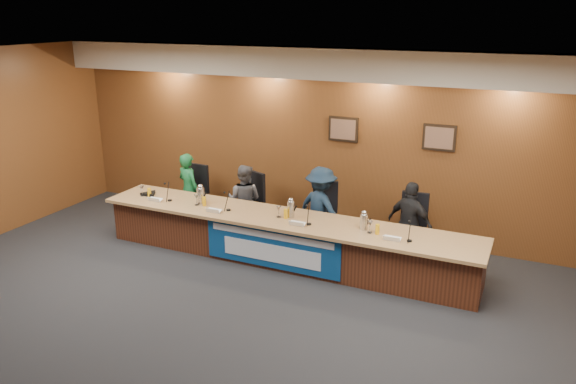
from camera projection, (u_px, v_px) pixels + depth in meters
name	position (u px, v px, depth m)	size (l,w,h in m)	color
floor	(200.00, 337.00, 6.80)	(10.00, 10.00, 0.00)	black
ceiling	(185.00, 68.00, 5.81)	(10.00, 8.00, 0.04)	silver
wall_back	(322.00, 141.00, 9.77)	(10.00, 0.04, 3.20)	brown
soffit	(318.00, 63.00, 9.13)	(10.00, 0.50, 0.50)	beige
dais_body	(283.00, 240.00, 8.77)	(6.00, 0.80, 0.70)	#4A2213
dais_top	(282.00, 219.00, 8.61)	(6.10, 0.95, 0.05)	#9D7347
banner	(271.00, 248.00, 8.40)	(2.20, 0.02, 0.65)	navy
banner_text_upper	(271.00, 236.00, 8.33)	(2.00, 0.01, 0.10)	silver
banner_text_lower	(271.00, 253.00, 8.41)	(1.60, 0.01, 0.28)	silver
wall_photo_left	(343.00, 129.00, 9.50)	(0.52, 0.04, 0.42)	black
wall_photo_right	(439.00, 138.00, 8.87)	(0.52, 0.04, 0.42)	black
panelist_a	(189.00, 190.00, 10.16)	(0.49, 0.32, 1.35)	#155F2F
panelist_b	(244.00, 200.00, 9.72)	(0.62, 0.48, 1.27)	#504F54
panelist_c	(321.00, 208.00, 9.14)	(0.90, 0.52, 1.39)	#14273C
panelist_d	(410.00, 224.00, 8.57)	(0.78, 0.32, 1.33)	black
office_chair_a	(192.00, 198.00, 10.31)	(0.48, 0.48, 0.08)	black
office_chair_b	(247.00, 207.00, 9.85)	(0.48, 0.48, 0.08)	black
office_chair_c	(323.00, 219.00, 9.29)	(0.48, 0.48, 0.08)	black
office_chair_d	(411.00, 233.00, 8.71)	(0.48, 0.48, 0.08)	black
nameplate_a	(154.00, 199.00, 9.27)	(0.24, 0.06, 0.09)	white
microphone_a	(170.00, 200.00, 9.32)	(0.07, 0.07, 0.02)	black
juice_glass_a	(149.00, 192.00, 9.52)	(0.06, 0.06, 0.15)	yellow
water_glass_a	(142.00, 191.00, 9.54)	(0.08, 0.08, 0.18)	silver
nameplate_b	(212.00, 210.00, 8.76)	(0.24, 0.06, 0.09)	white
microphone_b	(228.00, 210.00, 8.88)	(0.07, 0.07, 0.02)	black
juice_glass_b	(204.00, 201.00, 9.07)	(0.06, 0.06, 0.15)	yellow
water_glass_b	(197.00, 200.00, 9.10)	(0.08, 0.08, 0.18)	silver
nameplate_c	(296.00, 223.00, 8.22)	(0.24, 0.06, 0.09)	white
microphone_c	(309.00, 224.00, 8.29)	(0.07, 0.07, 0.02)	black
juice_glass_c	(286.00, 214.00, 8.53)	(0.06, 0.06, 0.15)	yellow
water_glass_c	(279.00, 212.00, 8.57)	(0.08, 0.08, 0.18)	silver
nameplate_d	(391.00, 238.00, 7.68)	(0.24, 0.06, 0.09)	white
microphone_d	(409.00, 241.00, 7.69)	(0.07, 0.07, 0.02)	black
juice_glass_d	(377.00, 229.00, 7.92)	(0.06, 0.06, 0.15)	yellow
water_glass_d	(370.00, 227.00, 7.96)	(0.08, 0.08, 0.18)	silver
carafe_left	(201.00, 196.00, 9.17)	(0.13, 0.13, 0.26)	silver
carafe_mid	(291.00, 209.00, 8.56)	(0.11, 0.11, 0.25)	silver
carafe_right	(364.00, 222.00, 8.08)	(0.12, 0.12, 0.23)	silver
speakerphone	(150.00, 194.00, 9.60)	(0.32, 0.32, 0.05)	black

